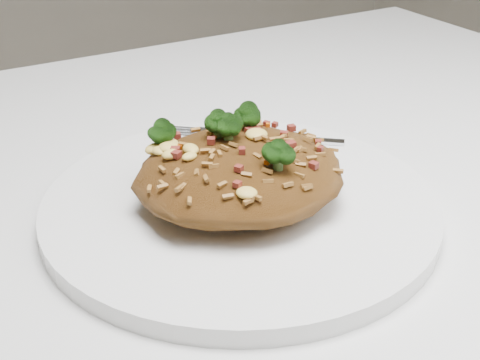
# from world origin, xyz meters

# --- Properties ---
(dining_table) EXTENTS (1.20, 0.80, 0.75)m
(dining_table) POSITION_xyz_m (0.00, 0.00, 0.66)
(dining_table) COLOR silver
(dining_table) RESTS_ON ground
(plate) EXTENTS (0.29, 0.29, 0.01)m
(plate) POSITION_xyz_m (0.07, -0.02, 0.76)
(plate) COLOR white
(plate) RESTS_ON dining_table
(fried_rice) EXTENTS (0.16, 0.14, 0.06)m
(fried_rice) POSITION_xyz_m (0.07, -0.02, 0.79)
(fried_rice) COLOR brown
(fried_rice) RESTS_ON plate
(fork) EXTENTS (0.14, 0.11, 0.00)m
(fork) POSITION_xyz_m (0.14, 0.06, 0.77)
(fork) COLOR silver
(fork) RESTS_ON plate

